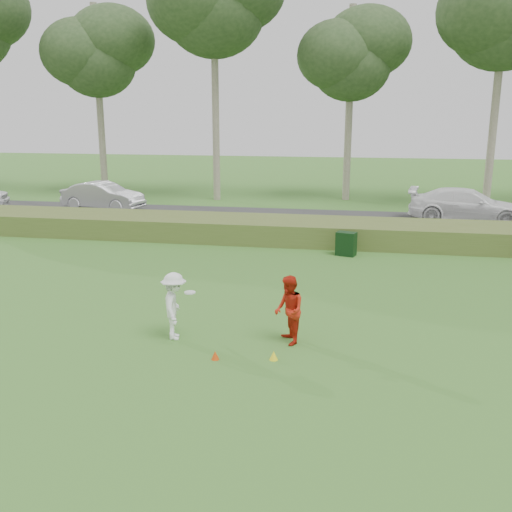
% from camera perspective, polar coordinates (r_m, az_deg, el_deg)
% --- Properties ---
extents(ground, '(120.00, 120.00, 0.00)m').
position_cam_1_polar(ground, '(13.24, -3.18, -9.66)').
color(ground, '#326C24').
rests_on(ground, ground).
extents(reed_strip, '(80.00, 3.00, 0.90)m').
position_cam_1_polar(reed_strip, '(24.43, 3.40, 2.58)').
color(reed_strip, '#4A6026').
rests_on(reed_strip, ground).
extents(park_road, '(80.00, 6.00, 0.06)m').
position_cam_1_polar(park_road, '(29.39, 4.60, 3.69)').
color(park_road, '#2D2D2D').
rests_on(park_road, ground).
extents(tree_2, '(6.50, 6.50, 12.00)m').
position_cam_1_polar(tree_2, '(39.72, -15.67, 18.90)').
color(tree_2, gray).
rests_on(tree_2, ground).
extents(tree_3, '(7.80, 7.80, 15.50)m').
position_cam_1_polar(tree_3, '(36.43, -4.24, 24.00)').
color(tree_3, gray).
rests_on(tree_3, ground).
extents(tree_4, '(6.24, 6.24, 11.50)m').
position_cam_1_polar(tree_4, '(36.42, 9.49, 19.09)').
color(tree_4, gray).
rests_on(tree_4, ground).
extents(tree_5, '(7.28, 7.28, 14.00)m').
position_cam_1_polar(tree_5, '(35.37, 23.60, 21.39)').
color(tree_5, gray).
rests_on(tree_5, ground).
extents(player_white, '(0.96, 1.18, 1.65)m').
position_cam_1_polar(player_white, '(13.89, -8.17, -4.97)').
color(player_white, white).
rests_on(player_white, ground).
extents(player_red, '(0.89, 0.98, 1.65)m').
position_cam_1_polar(player_red, '(13.49, 3.31, -5.44)').
color(player_red, red).
rests_on(player_red, ground).
extents(cone_orange, '(0.18, 0.18, 0.20)m').
position_cam_1_polar(cone_orange, '(12.90, -4.11, -9.87)').
color(cone_orange, '#D9410B').
rests_on(cone_orange, ground).
extents(cone_yellow, '(0.19, 0.19, 0.21)m').
position_cam_1_polar(cone_yellow, '(12.85, 1.78, -9.91)').
color(cone_yellow, yellow).
rests_on(cone_yellow, ground).
extents(utility_cabinet, '(0.83, 0.65, 0.91)m').
position_cam_1_polar(utility_cabinet, '(22.12, 9.00, 1.21)').
color(utility_cabinet, black).
rests_on(utility_cabinet, ground).
extents(car_mid, '(4.84, 2.34, 1.53)m').
position_cam_1_polar(car_mid, '(33.13, -15.06, 5.83)').
color(car_mid, silver).
rests_on(car_mid, park_road).
extents(car_right, '(5.92, 3.13, 1.64)m').
position_cam_1_polar(car_right, '(30.21, 20.36, 4.77)').
color(car_right, white).
rests_on(car_right, park_road).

